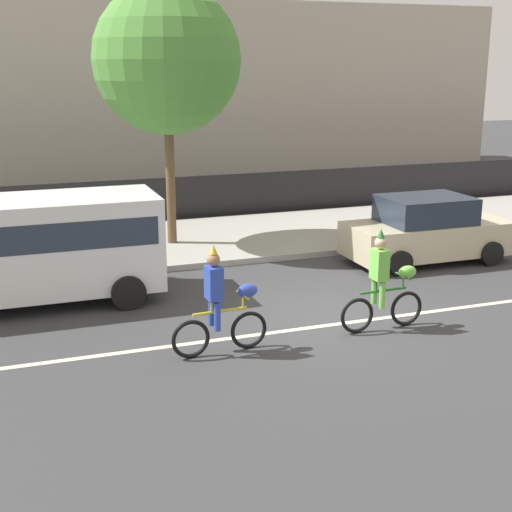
{
  "coord_description": "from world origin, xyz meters",
  "views": [
    {
      "loc": [
        -5.83,
        -11.89,
        4.77
      ],
      "look_at": [
        -1.11,
        1.2,
        1.0
      ],
      "focal_mm": 50.0,
      "sensor_mm": 36.0,
      "label": 1
    }
  ],
  "objects_px": {
    "parade_cyclist_lime": "(384,286)",
    "parked_car_beige": "(427,231)",
    "parade_cyclist_cobalt": "(221,306)",
    "parked_van_white": "(37,243)"
  },
  "relations": [
    {
      "from": "parade_cyclist_cobalt",
      "to": "parade_cyclist_lime",
      "type": "height_order",
      "value": "same"
    },
    {
      "from": "parked_car_beige",
      "to": "parade_cyclist_cobalt",
      "type": "bearing_deg",
      "value": -149.38
    },
    {
      "from": "parked_van_white",
      "to": "parked_car_beige",
      "type": "height_order",
      "value": "parked_van_white"
    },
    {
      "from": "parade_cyclist_lime",
      "to": "parked_van_white",
      "type": "xyz_separation_m",
      "value": [
        -5.85,
        3.7,
        0.44
      ]
    },
    {
      "from": "parade_cyclist_cobalt",
      "to": "parked_van_white",
      "type": "distance_m",
      "value": 4.66
    },
    {
      "from": "parked_van_white",
      "to": "parade_cyclist_cobalt",
      "type": "bearing_deg",
      "value": -54.3
    },
    {
      "from": "parade_cyclist_lime",
      "to": "parked_car_beige",
      "type": "height_order",
      "value": "parade_cyclist_lime"
    },
    {
      "from": "parade_cyclist_lime",
      "to": "parked_car_beige",
      "type": "distance_m",
      "value": 5.06
    },
    {
      "from": "parked_van_white",
      "to": "parked_car_beige",
      "type": "bearing_deg",
      "value": 0.49
    },
    {
      "from": "parade_cyclist_lime",
      "to": "parked_car_beige",
      "type": "bearing_deg",
      "value": 48.39
    }
  ]
}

